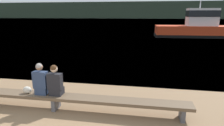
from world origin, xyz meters
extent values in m
plane|color=#386084|center=(0.00, 124.76, 0.00)|extent=(240.00, 240.00, 0.00)
cube|color=#2D3D2D|center=(0.00, 123.64, 4.84)|extent=(600.00, 12.00, 9.69)
cube|color=brown|center=(-0.20, 2.35, 0.42)|extent=(8.22, 0.52, 0.09)
cube|color=#515156|center=(3.61, 2.35, 0.19)|extent=(0.12, 0.44, 0.37)
cube|color=#515156|center=(-0.20, 2.35, 0.19)|extent=(0.12, 0.44, 0.37)
cube|color=navy|center=(-0.65, 2.41, 0.57)|extent=(0.38, 0.36, 0.22)
cube|color=navy|center=(-0.65, 2.33, 0.95)|extent=(0.43, 0.22, 0.53)
sphere|color=#846047|center=(-0.65, 2.33, 1.36)|extent=(0.21, 0.21, 0.21)
sphere|color=gray|center=(-0.65, 2.32, 1.38)|extent=(0.19, 0.19, 0.19)
cube|color=black|center=(-0.18, 2.41, 0.57)|extent=(0.38, 0.36, 0.22)
cube|color=black|center=(-0.18, 2.33, 0.93)|extent=(0.43, 0.22, 0.49)
sphere|color=beige|center=(-0.18, 2.33, 1.32)|extent=(0.22, 0.22, 0.22)
sphere|color=#472D19|center=(-0.18, 2.32, 1.35)|extent=(0.20, 0.20, 0.20)
ellipsoid|color=beige|center=(-1.15, 2.34, 0.58)|extent=(0.28, 0.18, 0.22)
cube|color=red|center=(8.76, 24.23, 0.70)|extent=(10.37, 3.78, 1.41)
cube|color=black|center=(8.76, 24.23, 0.17)|extent=(10.58, 3.93, 0.34)
cube|color=silver|center=(9.27, 24.26, 2.48)|extent=(3.67, 2.14, 2.16)
cube|color=black|center=(9.27, 24.26, 2.92)|extent=(3.75, 2.21, 0.78)
camera|label=1|loc=(2.53, -3.04, 2.94)|focal=32.00mm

